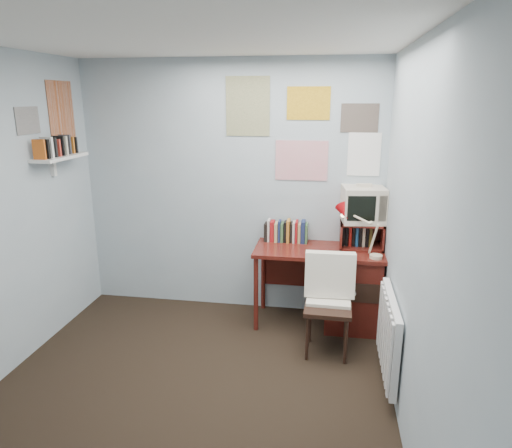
{
  "coord_description": "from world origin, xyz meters",
  "views": [
    {
      "loc": [
        0.97,
        -2.63,
        2.13
      ],
      "look_at": [
        0.38,
        1.01,
        1.11
      ],
      "focal_mm": 32.0,
      "sensor_mm": 36.0,
      "label": 1
    }
  ],
  "objects": [
    {
      "name": "crt_tv",
      "position": [
        1.29,
        1.61,
        1.19
      ],
      "size": [
        0.42,
        0.39,
        0.36
      ],
      "primitive_type": "cube",
      "rotation": [
        0.0,
        0.0,
        0.12
      ],
      "color": "beige",
      "rests_on": "tv_riser"
    },
    {
      "name": "desk_chair",
      "position": [
        1.01,
        0.94,
        0.42
      ],
      "size": [
        0.44,
        0.42,
        0.84
      ],
      "primitive_type": "cube",
      "rotation": [
        0.0,
        0.0,
        -0.03
      ],
      "color": "black",
      "rests_on": "ground"
    },
    {
      "name": "book_row",
      "position": [
        0.66,
        1.66,
        0.87
      ],
      "size": [
        0.6,
        0.14,
        0.22
      ],
      "primitive_type": "cube",
      "color": "#5B1B14",
      "rests_on": "desk"
    },
    {
      "name": "radiator",
      "position": [
        1.46,
        0.55,
        0.42
      ],
      "size": [
        0.09,
        0.8,
        0.6
      ],
      "primitive_type": "cube",
      "color": "white",
      "rests_on": "right_wall"
    },
    {
      "name": "posters_back",
      "position": [
        0.7,
        1.74,
        1.85
      ],
      "size": [
        1.2,
        0.01,
        0.9
      ],
      "primitive_type": "cube",
      "color": "white",
      "rests_on": "back_wall"
    },
    {
      "name": "desk",
      "position": [
        1.17,
        1.48,
        0.41
      ],
      "size": [
        1.2,
        0.55,
        0.76
      ],
      "color": "#5B1B14",
      "rests_on": "ground"
    },
    {
      "name": "tv_riser",
      "position": [
        1.29,
        1.59,
        0.89
      ],
      "size": [
        0.4,
        0.3,
        0.25
      ],
      "primitive_type": "cube",
      "color": "#5B1B14",
      "rests_on": "desk"
    },
    {
      "name": "ceiling",
      "position": [
        0.0,
        0.0,
        2.5
      ],
      "size": [
        3.0,
        3.5,
        0.02
      ],
      "primitive_type": "cube",
      "color": "white",
      "rests_on": "back_wall"
    },
    {
      "name": "desk_lamp",
      "position": [
        1.41,
        1.3,
        0.96
      ],
      "size": [
        0.32,
        0.28,
        0.41
      ],
      "primitive_type": "cube",
      "rotation": [
        0.0,
        0.0,
        -0.13
      ],
      "color": "#B90C12",
      "rests_on": "desk"
    },
    {
      "name": "ground",
      "position": [
        0.0,
        0.0,
        0.0
      ],
      "size": [
        3.5,
        3.5,
        0.0
      ],
      "primitive_type": "plane",
      "color": "black",
      "rests_on": "ground"
    },
    {
      "name": "posters_left",
      "position": [
        -1.49,
        1.1,
        2.0
      ],
      "size": [
        0.01,
        0.7,
        0.6
      ],
      "primitive_type": "cube",
      "color": "white",
      "rests_on": "left_wall"
    },
    {
      "name": "back_wall",
      "position": [
        0.0,
        1.75,
        1.25
      ],
      "size": [
        3.0,
        0.02,
        2.5
      ],
      "primitive_type": "cube",
      "color": "#A6B5BD",
      "rests_on": "ground"
    },
    {
      "name": "right_wall",
      "position": [
        1.5,
        0.0,
        1.25
      ],
      "size": [
        0.02,
        3.5,
        2.5
      ],
      "primitive_type": "cube",
      "color": "#A6B5BD",
      "rests_on": "ground"
    },
    {
      "name": "wall_shelf",
      "position": [
        -1.4,
        1.1,
        1.62
      ],
      "size": [
        0.2,
        0.62,
        0.24
      ],
      "primitive_type": "cube",
      "color": "white",
      "rests_on": "left_wall"
    }
  ]
}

